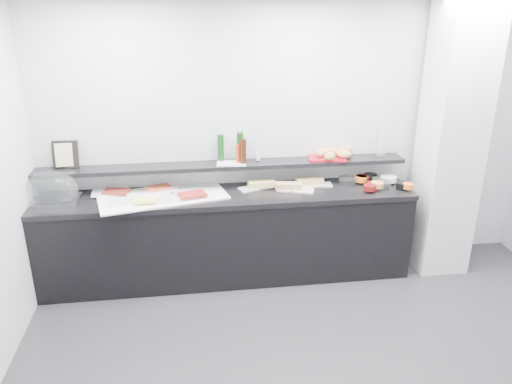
{
  "coord_description": "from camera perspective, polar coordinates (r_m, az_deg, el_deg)",
  "views": [
    {
      "loc": [
        -1.03,
        -2.76,
        2.65
      ],
      "look_at": [
        -0.45,
        1.45,
        1.0
      ],
      "focal_mm": 35.0,
      "sensor_mm": 36.0,
      "label": 1
    }
  ],
  "objects": [
    {
      "name": "platter_salmon",
      "position": [
        4.9,
        -10.71,
        0.19
      ],
      "size": [
        0.31,
        0.24,
        0.01
      ],
      "primitive_type": "cube",
      "rotation": [
        0.0,
        0.0,
        -0.22
      ],
      "color": "white",
      "rests_on": "linen_runner"
    },
    {
      "name": "food_cheese",
      "position": [
        4.63,
        -12.51,
        -0.95
      ],
      "size": [
        0.2,
        0.13,
        0.02
      ],
      "primitive_type": "cube",
      "rotation": [
        0.0,
        0.0,
        0.04
      ],
      "color": "#F3EF5E",
      "rests_on": "platter_cheese"
    },
    {
      "name": "platter_meat_a",
      "position": [
        4.98,
        -16.3,
        0.06
      ],
      "size": [
        0.36,
        0.26,
        0.01
      ],
      "primitive_type": "cube",
      "rotation": [
        0.0,
        0.0,
        0.09
      ],
      "color": "white",
      "rests_on": "linen_runner"
    },
    {
      "name": "framed_print",
      "position": [
        5.04,
        -20.95,
        4.03
      ],
      "size": [
        0.24,
        0.08,
        0.26
      ],
      "primitive_type": "cube",
      "rotation": [
        -0.21,
        0.0,
        -0.04
      ],
      "color": "black",
      "rests_on": "wall_shelf"
    },
    {
      "name": "fill_black_jam",
      "position": [
        5.19,
        12.07,
        1.58
      ],
      "size": [
        0.15,
        0.15,
        0.05
      ],
      "primitive_type": "cylinder",
      "rotation": [
        0.0,
        0.0,
        -0.18
      ],
      "color": "#5C190D",
      "rests_on": "bowl_black_jam"
    },
    {
      "name": "wall_shelf",
      "position": [
        4.89,
        -3.6,
        3.06
      ],
      "size": [
        3.6,
        0.25,
        0.04
      ],
      "primitive_type": "cube",
      "color": "black",
      "rests_on": "back_wall"
    },
    {
      "name": "bowl_black_jam",
      "position": [
        5.25,
        12.93,
        1.62
      ],
      "size": [
        0.18,
        0.18,
        0.07
      ],
      "primitive_type": "cylinder",
      "rotation": [
        0.0,
        0.0,
        0.28
      ],
      "color": "black",
      "rests_on": "counter_top"
    },
    {
      "name": "tongs_left",
      "position": [
        4.84,
        -0.96,
        0.26
      ],
      "size": [
        0.16,
        0.02,
        0.01
      ],
      "primitive_type": "cylinder",
      "rotation": [
        0.0,
        1.57,
        -0.1
      ],
      "color": "silver",
      "rests_on": "sandwich_plate_left"
    },
    {
      "name": "sandwich_food_right",
      "position": [
        5.02,
        6.13,
        1.26
      ],
      "size": [
        0.28,
        0.13,
        0.06
      ],
      "primitive_type": "cube",
      "rotation": [
        0.0,
        0.0,
        0.12
      ],
      "color": "tan",
      "rests_on": "sandwich_plate_right"
    },
    {
      "name": "shaker_pepper",
      "position": [
        4.93,
        0.26,
        4.1
      ],
      "size": [
        0.04,
        0.04,
        0.07
      ],
      "primitive_type": "cylinder",
      "rotation": [
        0.0,
        0.0,
        0.0
      ],
      "color": "silver",
      "rests_on": "condiment_tray"
    },
    {
      "name": "bowl_glass_fruit",
      "position": [
        5.12,
        10.43,
        1.28
      ],
      "size": [
        0.19,
        0.19,
        0.07
      ],
      "primitive_type": "cylinder",
      "rotation": [
        0.0,
        0.0,
        -0.1
      ],
      "color": "white",
      "rests_on": "counter_top"
    },
    {
      "name": "tongs_right",
      "position": [
        4.94,
        7.05,
        0.57
      ],
      "size": [
        0.15,
        0.06,
        0.01
      ],
      "primitive_type": "cylinder",
      "rotation": [
        0.0,
        1.57,
        0.34
      ],
      "color": "silver",
      "rests_on": "sandwich_plate_right"
    },
    {
      "name": "bowl_black_fruit",
      "position": [
        5.1,
        16.35,
        0.68
      ],
      "size": [
        0.13,
        0.13,
        0.07
      ],
      "primitive_type": "cylinder",
      "rotation": [
        0.0,
        0.0,
        0.2
      ],
      "color": "black",
      "rests_on": "counter_top"
    },
    {
      "name": "food_salmon",
      "position": [
        4.92,
        -11.05,
        0.49
      ],
      "size": [
        0.27,
        0.22,
        0.02
      ],
      "primitive_type": "cube",
      "rotation": [
        0.0,
        0.0,
        0.4
      ],
      "color": "#C84D28",
      "rests_on": "platter_salmon"
    },
    {
      "name": "carafe",
      "position": [
        5.18,
        14.12,
        5.48
      ],
      "size": [
        0.11,
        0.11,
        0.3
      ],
      "primitive_type": "cylinder",
      "rotation": [
        0.0,
        0.0,
        0.13
      ],
      "color": "white",
      "rests_on": "wall_shelf"
    },
    {
      "name": "cloche_dome",
      "position": [
        4.92,
        -22.39,
        0.3
      ],
      "size": [
        0.5,
        0.34,
        0.34
      ],
      "primitive_type": "ellipsoid",
      "rotation": [
        0.0,
        0.0,
        -0.03
      ],
      "color": "silver",
      "rests_on": "cloche_base"
    },
    {
      "name": "sandwich_food_left",
      "position": [
        4.91,
        0.68,
        0.92
      ],
      "size": [
        0.28,
        0.13,
        0.06
      ],
      "primitive_type": "cube",
      "rotation": [
        0.0,
        0.0,
        0.11
      ],
      "color": "#E7CB79",
      "rests_on": "sandwich_plate_left"
    },
    {
      "name": "buffet_cabinet",
      "position": [
        4.99,
        -3.25,
        -5.27
      ],
      "size": [
        3.6,
        0.6,
        0.85
      ],
      "primitive_type": "cube",
      "color": "black",
      "rests_on": "ground"
    },
    {
      "name": "fill_glass_salmon",
      "position": [
        5.03,
        13.67,
        0.81
      ],
      "size": [
        0.14,
        0.14,
        0.05
      ],
      "primitive_type": "cylinder",
      "rotation": [
        0.0,
        0.0,
        0.18
      ],
      "color": "#F5983C",
      "rests_on": "bowl_glass_salmon"
    },
    {
      "name": "shaker_salt",
      "position": [
        4.91,
        0.19,
        4.03
      ],
      "size": [
        0.04,
        0.04,
        0.07
      ],
      "primitive_type": "cylinder",
      "rotation": [
        0.0,
        0.0,
        0.38
      ],
      "color": "white",
      "rests_on": "condiment_tray"
    },
    {
      "name": "linen_runner",
      "position": [
        4.79,
        -10.63,
        -0.47
      ],
      "size": [
        1.27,
        0.8,
        0.01
      ],
      "primitive_type": "cube",
      "rotation": [
        0.0,
        0.0,
        0.23
      ],
      "color": "white",
      "rests_on": "counter_top"
    },
    {
      "name": "condiment_tray",
      "position": [
        4.86,
        -2.82,
        3.3
      ],
      "size": [
        0.3,
        0.21,
        0.01
      ],
      "primitive_type": "cube",
      "rotation": [
        0.0,
        0.0,
        -0.14
      ],
      "color": "white",
      "rests_on": "wall_shelf"
    },
    {
      "name": "bottle_green_a",
      "position": [
        4.9,
        -4.05,
        5.08
      ],
      "size": [
        0.08,
        0.08,
        0.26
      ],
      "primitive_type": "cylinder",
      "rotation": [
        0.0,
        0.0,
        0.27
      ],
      "color": "#103B16",
      "rests_on": "condiment_tray"
    },
    {
      "name": "fill_glass_cream",
      "position": [
        5.23,
        14.89,
        1.48
      ],
      "size": [
        0.17,
        0.17,
        0.05
      ],
      "primitive_type": "cylinder",
      "rotation": [
        0.0,
        0.0,
        0.05
      ],
      "color": "silver",
      "rests_on": "bowl_glass_cream"
    },
    {
      "name": "platter_meat_b",
      "position": [
        4.71,
        -9.09,
        -0.58
      ],
      "size": [
        0.4,
        0.33,
        0.01
      ],
      "primitive_type": "cube",
      "rotation": [
        0.0,
        0.0,
        0.37
      ],
      "color": "silver",
      "rests_on": "linen_runner"
    },
    {
      "name": "bread_roll_mide",
      "position": [
        5.1,
        9.39,
        4.55
      ],
      "size": [
        0.18,
        0.16,
        0.08
      ],
      "primitive_type": "ellipsoid",
      "rotation": [
        0.0,
        0.0,
        -0.42
      ],
      "color": "#B27244",
      "rests_on": "bread_tray"
    },
    {
      "name": "bottle_brown",
      "position": [
        4.81,
        -1.46,
        4.69
      ],
      "size": [
        0.06,
        0.06,
        0.24
      ],
      "primitive_type": "cylinder",
      "rotation": [
        0.0,
        0.0,
        -0.04
      ],
      "color": "#321509",
      "rests_on": "condiment_tray"
    },
    {
      "name": "sandwich_plate_mid",
      "position": [
        4.89,
        4.54,
        0.27
      ],
      "size": [
        0.39,
        0.26,
        0.01
      ],
      "primitive_type": "cube",
      "rotation": [
        0.0,
        0.0,
        -0.35
      ],
      "color": "silver",
      "rests_on": "counter_top"
    },
    {
      "name": "back_wall",
      "position": [
        5.04,
        4.24,
        6.22
      ],
      "size": [
        5.0,
        0.02,
        2.7
      ],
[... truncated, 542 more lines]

